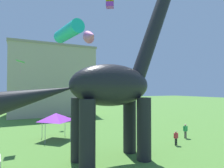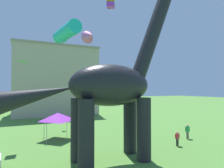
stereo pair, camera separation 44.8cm
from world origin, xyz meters
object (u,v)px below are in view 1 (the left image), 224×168
Objects in this scene: festival_canopy_tent at (56,117)px; kite_trailing at (73,33)px; kite_apex at (110,2)px; kite_far_left at (20,61)px; person_photographer at (176,137)px; kite_drifting at (62,40)px; person_vendor_side at (185,130)px; dinosaur_sculpture at (110,85)px.

kite_trailing is at bearing -94.95° from festival_canopy_tent.
kite_apex reaches higher than festival_canopy_tent.
kite_apex is 11.21m from kite_far_left.
kite_apex reaches higher than person_photographer.
kite_far_left is at bearing 105.09° from kite_trailing.
kite_drifting is at bearing 96.04° from kite_apex.
kite_trailing is (-11.54, -3.04, 8.44)m from person_photographer.
kite_far_left reaches higher than festival_canopy_tent.
person_vendor_side is 0.53× the size of festival_canopy_tent.
kite_trailing is (-3.65, -2.19, 3.24)m from dinosaur_sculpture.
kite_drifting is 0.46× the size of kite_far_left.
dinosaur_sculpture is 10.85m from kite_far_left.
dinosaur_sculpture is at bearing -90.26° from kite_drifting.
dinosaur_sculpture is at bearing -115.21° from kite_apex.
kite_apex reaches higher than kite_far_left.
dinosaur_sculpture reaches higher than person_photographer.
kite_far_left is (-2.83, 10.50, -0.67)m from kite_trailing.
dinosaur_sculpture is at bearing -177.03° from person_photographer.
festival_canopy_tent reaches higher than person_vendor_side.
dinosaur_sculpture is at bearing 30.92° from kite_trailing.
kite_apex is (1.64, -15.48, 0.51)m from kite_drifting.
person_photographer is at bearing -97.35° from person_vendor_side.
festival_canopy_tent is at bearing 140.11° from person_photographer.
person_photographer is 1.34× the size of kite_apex.
festival_canopy_tent is 15.87m from kite_drifting.
kite_trailing reaches higher than person_vendor_side.
kite_drifting is at bearing 58.76° from kite_far_left.
kite_drifting is (2.79, 10.40, 11.66)m from festival_canopy_tent.
person_photographer is 3.55m from person_vendor_side.
person_vendor_side is 17.51m from kite_trailing.
dinosaur_sculpture reaches higher than kite_drifting.
person_vendor_side is at bearing -20.57° from dinosaur_sculpture.
kite_drifting is (3.74, 21.34, 4.88)m from kite_trailing.
kite_drifting is at bearing 177.69° from person_vendor_side.
kite_trailing is at bearing -132.58° from kite_apex.
person_vendor_side is 1.19× the size of kite_far_left.
kite_apex is (4.43, -5.08, 12.17)m from festival_canopy_tent.
festival_canopy_tent is (-13.72, 6.21, 1.54)m from person_vendor_side.
dinosaur_sculpture is 15.37× the size of kite_apex.
person_vendor_side is 23.87m from kite_drifting.
festival_canopy_tent is 13.91m from kite_apex.
kite_trailing is at bearing -107.79° from person_vendor_side.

